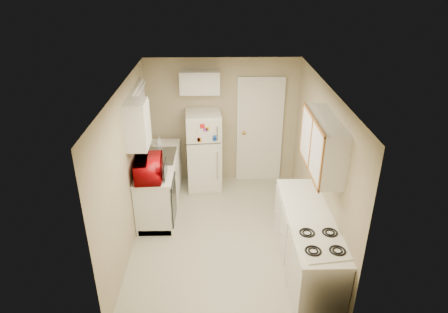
{
  "coord_description": "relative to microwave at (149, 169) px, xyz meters",
  "views": [
    {
      "loc": [
        -0.1,
        -5.12,
        3.88
      ],
      "look_at": [
        0.0,
        0.5,
        1.15
      ],
      "focal_mm": 32.0,
      "sensor_mm": 36.0,
      "label": 1
    }
  ],
  "objects": [
    {
      "name": "wall_right",
      "position": [
        2.55,
        -0.27,
        0.15
      ],
      "size": [
        3.8,
        3.8,
        0.0
      ],
      "primitive_type": "plane",
      "color": "tan",
      "rests_on": "floor"
    },
    {
      "name": "wall_left",
      "position": [
        -0.25,
        -0.27,
        0.15
      ],
      "size": [
        3.8,
        3.8,
        0.0
      ],
      "primitive_type": "plane",
      "color": "tan",
      "rests_on": "floor"
    },
    {
      "name": "microwave",
      "position": [
        0.0,
        0.0,
        0.0
      ],
      "size": [
        0.62,
        0.38,
        0.4
      ],
      "primitive_type": "imported",
      "rotation": [
        0.0,
        0.0,
        1.66
      ],
      "color": "#9D0207",
      "rests_on": "left_counter"
    },
    {
      "name": "soap_bottle",
      "position": [
        0.0,
        1.22,
        -0.05
      ],
      "size": [
        0.09,
        0.09,
        0.17
      ],
      "primitive_type": "imported",
      "rotation": [
        0.0,
        0.0,
        0.17
      ],
      "color": "silver",
      "rests_on": "left_counter"
    },
    {
      "name": "interior_door",
      "position": [
        1.85,
        1.59,
        -0.03
      ],
      "size": [
        0.86,
        0.06,
        2.08
      ],
      "primitive_type": "cube",
      "color": "silver",
      "rests_on": "floor"
    },
    {
      "name": "window_blinds",
      "position": [
        -0.21,
        0.78,
        0.55
      ],
      "size": [
        0.1,
        0.98,
        1.08
      ],
      "primitive_type": "cube",
      "color": "silver",
      "rests_on": "wall_left"
    },
    {
      "name": "right_counter",
      "position": [
        2.25,
        -1.07,
        -0.6
      ],
      "size": [
        0.6,
        2.0,
        0.9
      ],
      "primitive_type": "cube",
      "color": "silver",
      "rests_on": "floor"
    },
    {
      "name": "upper_cabinet_left",
      "position": [
        -0.1,
        -0.05,
        0.75
      ],
      "size": [
        0.3,
        0.45,
        0.7
      ],
      "primitive_type": "cube",
      "color": "silver",
      "rests_on": "wall_left"
    },
    {
      "name": "wall_front",
      "position": [
        1.15,
        -2.17,
        0.15
      ],
      "size": [
        2.8,
        2.8,
        0.0
      ],
      "primitive_type": "plane",
      "color": "tan",
      "rests_on": "floor"
    },
    {
      "name": "stove",
      "position": [
        2.27,
        -1.62,
        -0.62
      ],
      "size": [
        0.66,
        0.78,
        0.86
      ],
      "primitive_type": "cube",
      "rotation": [
        0.0,
        0.0,
        0.13
      ],
      "color": "silver",
      "rests_on": "floor"
    },
    {
      "name": "floor",
      "position": [
        1.15,
        -0.27,
        -1.05
      ],
      "size": [
        3.8,
        3.8,
        0.0
      ],
      "primitive_type": "plane",
      "color": "beige",
      "rests_on": "ground"
    },
    {
      "name": "sink",
      "position": [
        0.05,
        0.78,
        -0.19
      ],
      "size": [
        0.54,
        0.74,
        0.16
      ],
      "primitive_type": "cube",
      "color": "gray",
      "rests_on": "left_counter"
    },
    {
      "name": "wall_back",
      "position": [
        1.15,
        1.63,
        0.15
      ],
      "size": [
        2.8,
        2.8,
        0.0
      ],
      "primitive_type": "plane",
      "color": "tan",
      "rests_on": "floor"
    },
    {
      "name": "cabinet_over_fridge",
      "position": [
        0.75,
        1.48,
        0.95
      ],
      "size": [
        0.7,
        0.3,
        0.4
      ],
      "primitive_type": "cube",
      "color": "silver",
      "rests_on": "wall_back"
    },
    {
      "name": "refrigerator",
      "position": [
        0.8,
        1.29,
        -0.3
      ],
      "size": [
        0.66,
        0.65,
        1.5
      ],
      "primitive_type": "cube",
      "rotation": [
        0.0,
        0.0,
        0.08
      ],
      "color": "silver",
      "rests_on": "floor"
    },
    {
      "name": "dishwasher",
      "position": [
        0.34,
        0.03,
        -0.56
      ],
      "size": [
        0.03,
        0.58,
        0.72
      ],
      "primitive_type": "cube",
      "color": "black",
      "rests_on": "floor"
    },
    {
      "name": "ceiling",
      "position": [
        1.15,
        -0.27,
        1.35
      ],
      "size": [
        3.8,
        3.8,
        0.0
      ],
      "primitive_type": "plane",
      "color": "white",
      "rests_on": "floor"
    },
    {
      "name": "left_counter",
      "position": [
        0.05,
        0.63,
        -0.6
      ],
      "size": [
        0.6,
        1.8,
        0.9
      ],
      "primitive_type": "cube",
      "color": "silver",
      "rests_on": "floor"
    },
    {
      "name": "upper_cabinet_right",
      "position": [
        2.4,
        -0.77,
        0.75
      ],
      "size": [
        0.3,
        1.2,
        0.7
      ],
      "primitive_type": "cube",
      "color": "silver",
      "rests_on": "wall_right"
    }
  ]
}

